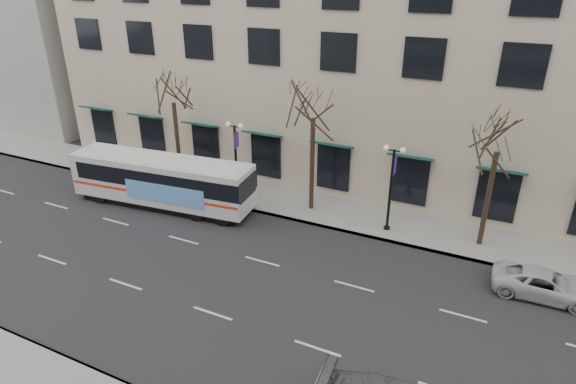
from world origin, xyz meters
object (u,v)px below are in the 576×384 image
Objects in this scene: tree_far_mid at (313,102)px; tree_far_right at (500,134)px; white_pickup at (545,284)px; city_bus at (163,180)px; lamp_post_left at (236,157)px; tree_far_left at (172,88)px; lamp_post_right at (391,185)px.

tree_far_mid reaches higher than tree_far_right.
white_pickup is at bearing -47.40° from tree_far_right.
white_pickup is at bearing -5.50° from city_bus.
tree_far_right is 1.55× the size of lamp_post_left.
tree_far_left reaches higher than tree_far_right.
tree_far_mid is 1.64× the size of lamp_post_right.
lamp_post_right is (10.00, 0.00, 0.00)m from lamp_post_left.
tree_far_right is 15.40m from lamp_post_left.
tree_far_mid is 1.64× the size of lamp_post_left.
tree_far_right is 0.67× the size of city_bus.
tree_far_left reaches higher than lamp_post_left.
lamp_post_left is (5.01, -0.60, -3.75)m from tree_far_left.
tree_far_right reaches higher than city_bus.
tree_far_left is 24.15m from white_pickup.
lamp_post_left is (-14.99, -0.60, -3.48)m from tree_far_right.
tree_far_left is at bearing 105.71° from city_bus.
tree_far_mid is at bearing 173.17° from lamp_post_right.
lamp_post_left is 10.00m from lamp_post_right.
lamp_post_right is 1.14× the size of white_pickup.
city_bus is (-18.67, -3.43, -4.66)m from tree_far_right.
city_bus is at bearing -68.72° from tree_far_left.
lamp_post_right is at bearing -2.29° from tree_far_left.
tree_far_right is at bearing 6.85° from lamp_post_right.
tree_far_mid reaches higher than tree_far_left.
white_pickup is (18.12, -2.80, -2.31)m from lamp_post_left.
city_bus is at bearing 88.13° from white_pickup.
tree_far_left is 0.98× the size of tree_far_mid.
lamp_post_right is at bearing 6.10° from city_bus.
lamp_post_right is at bearing 0.00° from lamp_post_left.
white_pickup is (13.12, -3.40, -6.27)m from tree_far_mid.
tree_far_mid is 10.01m from tree_far_right.
tree_far_mid is 6.41m from lamp_post_right.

